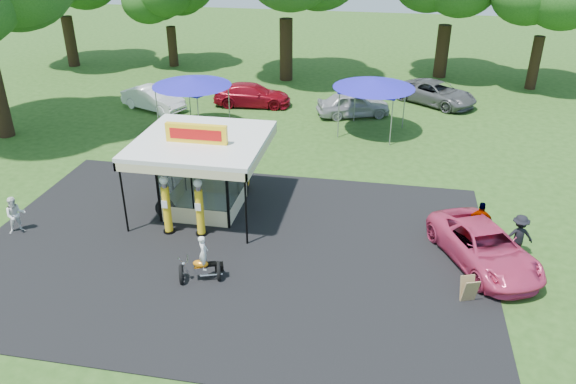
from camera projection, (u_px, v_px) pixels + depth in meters
name	position (u px, v px, depth m)	size (l,w,h in m)	color
ground	(216.00, 278.00, 20.44)	(120.00, 120.00, 0.00)	#254816
asphalt_apron	(231.00, 248.00, 22.18)	(20.00, 14.00, 0.04)	black
gas_station_kiosk	(204.00, 173.00, 24.34)	(5.40, 5.40, 4.18)	white
gas_pump_left	(167.00, 206.00, 22.74)	(0.48, 0.48, 2.59)	black
gas_pump_right	(200.00, 209.00, 22.58)	(0.47, 0.47, 2.55)	black
motorcycle	(203.00, 263.00, 20.02)	(1.67, 1.20, 1.89)	black
spare_tires	(166.00, 209.00, 24.27)	(1.07, 0.87, 0.86)	black
a_frame_sign	(469.00, 290.00, 19.04)	(0.56, 0.62, 0.92)	#593819
kiosk_car	(220.00, 178.00, 26.86)	(1.13, 2.82, 0.96)	yellow
pink_sedan	(484.00, 247.00, 20.96)	(2.43, 5.27, 1.47)	#D53A67
spectator_west	(16.00, 215.00, 22.98)	(0.78, 0.61, 1.61)	white
spectator_east_a	(518.00, 236.00, 21.40)	(1.13, 0.65, 1.75)	black
spectator_east_b	(480.00, 222.00, 22.30)	(1.03, 0.43, 1.75)	gray
bg_car_a	(153.00, 99.00, 37.20)	(1.59, 4.57, 1.50)	white
bg_car_b	(252.00, 95.00, 37.93)	(2.11, 5.20, 1.51)	maroon
bg_car_c	(353.00, 104.00, 35.98)	(1.87, 4.65, 1.58)	#AAA9AE
bg_car_d	(436.00, 93.00, 38.23)	(2.58, 5.59, 1.55)	#58585A
tent_west	(192.00, 81.00, 32.91)	(4.66, 4.66, 3.26)	gray
tent_east	(374.00, 83.00, 32.34)	(4.76, 4.76, 3.33)	gray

